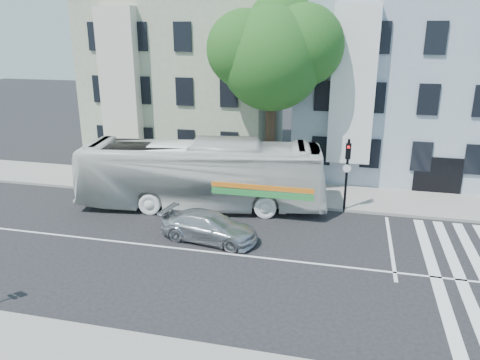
% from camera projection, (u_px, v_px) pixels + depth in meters
% --- Properties ---
extents(ground, '(120.00, 120.00, 0.00)m').
position_uv_depth(ground, '(233.00, 255.00, 19.68)').
color(ground, black).
rests_on(ground, ground).
extents(sidewalk_far, '(80.00, 4.00, 0.15)m').
position_uv_depth(sidewalk_far, '(268.00, 192.00, 27.05)').
color(sidewalk_far, gray).
rests_on(sidewalk_far, ground).
extents(building_left, '(12.00, 10.00, 11.00)m').
position_uv_depth(building_left, '(190.00, 81.00, 33.40)').
color(building_left, '#999E84').
rests_on(building_left, ground).
extents(building_right, '(12.00, 10.00, 11.00)m').
position_uv_depth(building_right, '(395.00, 86.00, 30.27)').
color(building_right, '#A1B2BF').
rests_on(building_right, ground).
extents(street_tree, '(7.30, 5.90, 11.10)m').
position_uv_depth(street_tree, '(274.00, 52.00, 25.31)').
color(street_tree, '#2D2116').
rests_on(street_tree, ground).
extents(bus, '(4.97, 13.19, 3.59)m').
position_uv_depth(bus, '(202.00, 174.00, 24.46)').
color(bus, silver).
rests_on(bus, ground).
extents(sedan, '(2.46, 4.66, 1.29)m').
position_uv_depth(sedan, '(209.00, 227.00, 20.85)').
color(sedan, silver).
rests_on(sedan, ground).
extents(hedge, '(8.54, 1.63, 0.70)m').
position_uv_depth(hedge, '(160.00, 186.00, 26.67)').
color(hedge, '#235A1D').
rests_on(hedge, sidewalk_far).
extents(traffic_signal, '(0.41, 0.52, 3.86)m').
position_uv_depth(traffic_signal, '(347.00, 166.00, 23.42)').
color(traffic_signal, black).
rests_on(traffic_signal, ground).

